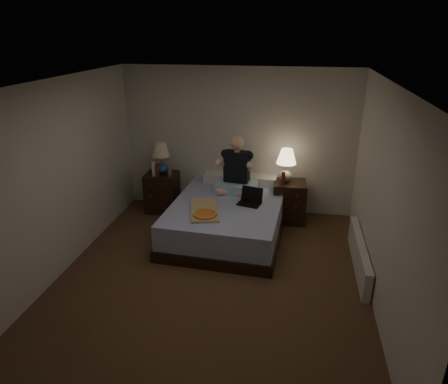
% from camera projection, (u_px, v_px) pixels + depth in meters
% --- Properties ---
extents(floor, '(4.00, 4.50, 0.00)m').
position_uv_depth(floor, '(212.00, 276.00, 5.30)').
color(floor, brown).
rests_on(floor, ground).
extents(ceiling, '(4.00, 4.50, 0.00)m').
position_uv_depth(ceiling, '(209.00, 83.00, 4.35)').
color(ceiling, white).
rests_on(ceiling, ground).
extents(wall_back, '(4.00, 0.00, 2.50)m').
position_uv_depth(wall_back, '(238.00, 141.00, 6.87)').
color(wall_back, beige).
rests_on(wall_back, ground).
extents(wall_front, '(4.00, 0.00, 2.50)m').
position_uv_depth(wall_front, '(143.00, 308.00, 2.78)').
color(wall_front, beige).
rests_on(wall_front, ground).
extents(wall_left, '(0.00, 4.50, 2.50)m').
position_uv_depth(wall_left, '(60.00, 179.00, 5.16)').
color(wall_left, beige).
rests_on(wall_left, ground).
extents(wall_right, '(0.00, 4.50, 2.50)m').
position_uv_depth(wall_right, '(384.00, 201.00, 4.49)').
color(wall_right, beige).
rests_on(wall_right, ground).
extents(bed, '(1.76, 2.28, 0.55)m').
position_uv_depth(bed, '(228.00, 217.00, 6.33)').
color(bed, '#6277C4').
rests_on(bed, floor).
extents(nightstand_left, '(0.55, 0.49, 0.70)m').
position_uv_depth(nightstand_left, '(162.00, 192.00, 7.11)').
color(nightstand_left, black).
rests_on(nightstand_left, floor).
extents(nightstand_right, '(0.57, 0.52, 0.70)m').
position_uv_depth(nightstand_right, '(289.00, 202.00, 6.72)').
color(nightstand_right, black).
rests_on(nightstand_right, floor).
extents(lamp_left, '(0.41, 0.41, 0.56)m').
position_uv_depth(lamp_left, '(161.00, 158.00, 6.88)').
color(lamp_left, '#274392').
rests_on(lamp_left, nightstand_left).
extents(lamp_right, '(0.35, 0.35, 0.56)m').
position_uv_depth(lamp_right, '(286.00, 166.00, 6.51)').
color(lamp_right, '#97968F').
rests_on(lamp_right, nightstand_right).
extents(water_bottle, '(0.07, 0.07, 0.25)m').
position_uv_depth(water_bottle, '(154.00, 169.00, 6.83)').
color(water_bottle, white).
rests_on(water_bottle, nightstand_left).
extents(soda_can, '(0.07, 0.07, 0.10)m').
position_uv_depth(soda_can, '(170.00, 173.00, 6.86)').
color(soda_can, '#B2B2AD').
rests_on(soda_can, nightstand_left).
extents(beer_bottle_left, '(0.06, 0.06, 0.23)m').
position_uv_depth(beer_bottle_left, '(157.00, 170.00, 6.79)').
color(beer_bottle_left, '#59250C').
rests_on(beer_bottle_left, nightstand_left).
extents(beer_bottle_right, '(0.06, 0.06, 0.23)m').
position_uv_depth(beer_bottle_right, '(283.00, 178.00, 6.44)').
color(beer_bottle_right, '#622D0E').
rests_on(beer_bottle_right, nightstand_right).
extents(person, '(0.71, 0.59, 0.93)m').
position_uv_depth(person, '(236.00, 165.00, 6.44)').
color(person, black).
rests_on(person, bed).
extents(laptop, '(0.40, 0.35, 0.24)m').
position_uv_depth(laptop, '(249.00, 197.00, 6.08)').
color(laptop, black).
rests_on(laptop, bed).
extents(pizza_box, '(0.58, 0.84, 0.08)m').
position_uv_depth(pizza_box, '(205.00, 215.00, 5.69)').
color(pizza_box, tan).
rests_on(pizza_box, bed).
extents(radiator, '(0.10, 1.60, 0.40)m').
position_uv_depth(radiator, '(359.00, 255.00, 5.42)').
color(radiator, silver).
rests_on(radiator, floor).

